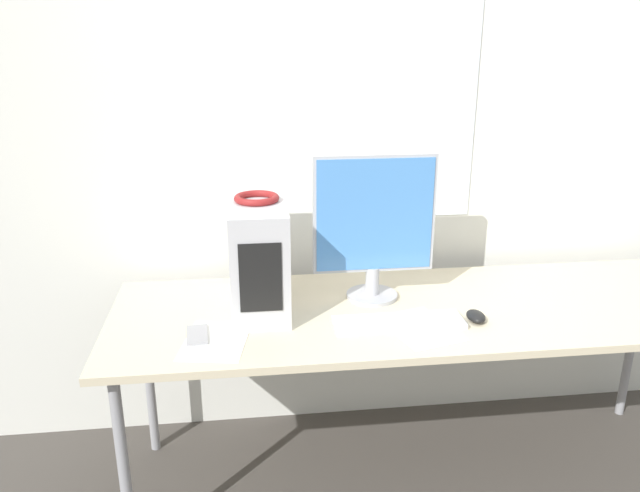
{
  "coord_description": "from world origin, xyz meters",
  "views": [
    {
      "loc": [
        -0.67,
        -1.74,
        1.78
      ],
      "look_at": [
        -0.41,
        0.39,
        1.04
      ],
      "focal_mm": 35.0,
      "sensor_mm": 36.0,
      "label": 1
    }
  ],
  "objects_px": {
    "keyboard": "(398,322)",
    "headphones": "(257,198)",
    "monitor_main": "(374,224)",
    "pc_tower": "(259,255)",
    "cell_phone": "(197,335)",
    "mouse": "(476,316)"
  },
  "relations": [
    {
      "from": "keyboard",
      "to": "headphones",
      "type": "bearing_deg",
      "value": 154.25
    },
    {
      "from": "monitor_main",
      "to": "keyboard",
      "type": "height_order",
      "value": "monitor_main"
    },
    {
      "from": "pc_tower",
      "to": "cell_phone",
      "type": "xyz_separation_m",
      "value": [
        -0.23,
        -0.24,
        -0.2
      ]
    },
    {
      "from": "monitor_main",
      "to": "headphones",
      "type": "bearing_deg",
      "value": -177.33
    },
    {
      "from": "pc_tower",
      "to": "monitor_main",
      "type": "xyz_separation_m",
      "value": [
        0.45,
        0.02,
        0.1
      ]
    },
    {
      "from": "keyboard",
      "to": "cell_phone",
      "type": "height_order",
      "value": "keyboard"
    },
    {
      "from": "monitor_main",
      "to": "cell_phone",
      "type": "relative_size",
      "value": 3.77
    },
    {
      "from": "monitor_main",
      "to": "mouse",
      "type": "xyz_separation_m",
      "value": [
        0.33,
        -0.26,
        -0.29
      ]
    },
    {
      "from": "pc_tower",
      "to": "monitor_main",
      "type": "height_order",
      "value": "monitor_main"
    },
    {
      "from": "monitor_main",
      "to": "keyboard",
      "type": "bearing_deg",
      "value": -80.12
    },
    {
      "from": "monitor_main",
      "to": "pc_tower",
      "type": "bearing_deg",
      "value": -177.23
    },
    {
      "from": "pc_tower",
      "to": "keyboard",
      "type": "bearing_deg",
      "value": -25.67
    },
    {
      "from": "pc_tower",
      "to": "keyboard",
      "type": "distance_m",
      "value": 0.58
    },
    {
      "from": "monitor_main",
      "to": "keyboard",
      "type": "xyz_separation_m",
      "value": [
        0.04,
        -0.26,
        -0.29
      ]
    },
    {
      "from": "headphones",
      "to": "cell_phone",
      "type": "bearing_deg",
      "value": -133.7
    },
    {
      "from": "headphones",
      "to": "keyboard",
      "type": "bearing_deg",
      "value": -25.75
    },
    {
      "from": "pc_tower",
      "to": "keyboard",
      "type": "xyz_separation_m",
      "value": [
        0.49,
        -0.24,
        -0.2
      ]
    },
    {
      "from": "keyboard",
      "to": "mouse",
      "type": "relative_size",
      "value": 4.81
    },
    {
      "from": "headphones",
      "to": "mouse",
      "type": "distance_m",
      "value": 0.91
    },
    {
      "from": "cell_phone",
      "to": "pc_tower",
      "type": "bearing_deg",
      "value": 42.11
    },
    {
      "from": "pc_tower",
      "to": "monitor_main",
      "type": "relative_size",
      "value": 0.83
    },
    {
      "from": "pc_tower",
      "to": "keyboard",
      "type": "height_order",
      "value": "pc_tower"
    }
  ]
}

